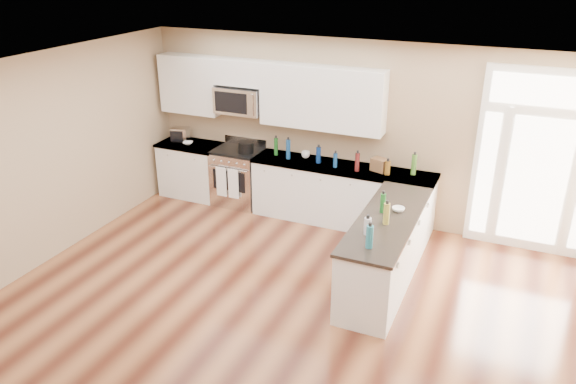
{
  "coord_description": "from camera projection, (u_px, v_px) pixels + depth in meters",
  "views": [
    {
      "loc": [
        2.29,
        -3.96,
        3.99
      ],
      "look_at": [
        -0.32,
        2.0,
        1.16
      ],
      "focal_mm": 35.0,
      "sensor_mm": 36.0,
      "label": 1
    }
  ],
  "objects": [
    {
      "name": "ground",
      "position": [
        239.0,
        371.0,
        5.76
      ],
      "size": [
        8.0,
        8.0,
        0.0
      ],
      "primitive_type": "plane",
      "color": "#471F14"
    },
    {
      "name": "room_shell",
      "position": [
        232.0,
        222.0,
        5.08
      ],
      "size": [
        8.0,
        8.0,
        8.0
      ],
      "color": "tan",
      "rests_on": "ground"
    },
    {
      "name": "back_cabinet_left",
      "position": [
        193.0,
        171.0,
        9.74
      ],
      "size": [
        1.1,
        0.66,
        0.94
      ],
      "color": "silver",
      "rests_on": "ground"
    },
    {
      "name": "back_cabinet_right",
      "position": [
        341.0,
        196.0,
        8.74
      ],
      "size": [
        2.85,
        0.66,
        0.94
      ],
      "color": "silver",
      "rests_on": "ground"
    },
    {
      "name": "peninsula_cabinet",
      "position": [
        385.0,
        253.0,
        7.13
      ],
      "size": [
        0.69,
        2.32,
        0.94
      ],
      "color": "silver",
      "rests_on": "ground"
    },
    {
      "name": "upper_cabinet_left",
      "position": [
        191.0,
        84.0,
        9.27
      ],
      "size": [
        1.04,
        0.33,
        0.95
      ],
      "primitive_type": "cube",
      "color": "silver",
      "rests_on": "room_shell"
    },
    {
      "name": "upper_cabinet_right",
      "position": [
        322.0,
        98.0,
        8.42
      ],
      "size": [
        1.94,
        0.33,
        0.95
      ],
      "primitive_type": "cube",
      "color": "silver",
      "rests_on": "room_shell"
    },
    {
      "name": "upper_cabinet_short",
      "position": [
        240.0,
        72.0,
        8.82
      ],
      "size": [
        0.82,
        0.33,
        0.4
      ],
      "primitive_type": "cube",
      "color": "silver",
      "rests_on": "room_shell"
    },
    {
      "name": "microwave",
      "position": [
        240.0,
        100.0,
        8.97
      ],
      "size": [
        0.78,
        0.41,
        0.42
      ],
      "color": "silver",
      "rests_on": "room_shell"
    },
    {
      "name": "entry_door",
      "position": [
        539.0,
        163.0,
        7.63
      ],
      "size": [
        1.7,
        0.1,
        2.6
      ],
      "color": "white",
      "rests_on": "ground"
    },
    {
      "name": "kitchen_range",
      "position": [
        238.0,
        176.0,
        9.39
      ],
      "size": [
        0.77,
        0.69,
        1.08
      ],
      "color": "silver",
      "rests_on": "ground"
    },
    {
      "name": "stockpot",
      "position": [
        246.0,
        147.0,
        9.05
      ],
      "size": [
        0.32,
        0.32,
        0.19
      ],
      "primitive_type": "cylinder",
      "rotation": [
        0.0,
        0.0,
        -0.35
      ],
      "color": "black",
      "rests_on": "kitchen_range"
    },
    {
      "name": "toaster_oven",
      "position": [
        180.0,
        134.0,
        9.62
      ],
      "size": [
        0.32,
        0.27,
        0.24
      ],
      "primitive_type": "cube",
      "rotation": [
        0.0,
        0.0,
        0.23
      ],
      "color": "silver",
      "rests_on": "back_cabinet_left"
    },
    {
      "name": "cardboard_box",
      "position": [
        380.0,
        165.0,
        8.33
      ],
      "size": [
        0.28,
        0.24,
        0.19
      ],
      "primitive_type": "cube",
      "rotation": [
        0.0,
        0.0,
        -0.33
      ],
      "color": "brown",
      "rests_on": "back_cabinet_right"
    },
    {
      "name": "bowl_left",
      "position": [
        188.0,
        143.0,
        9.5
      ],
      "size": [
        0.22,
        0.22,
        0.04
      ],
      "primitive_type": "imported",
      "rotation": [
        0.0,
        0.0,
        0.37
      ],
      "color": "white",
      "rests_on": "back_cabinet_left"
    },
    {
      "name": "bowl_peninsula",
      "position": [
        398.0,
        209.0,
        7.08
      ],
      "size": [
        0.21,
        0.21,
        0.05
      ],
      "primitive_type": "imported",
      "rotation": [
        0.0,
        0.0,
        0.4
      ],
      "color": "white",
      "rests_on": "peninsula_cabinet"
    },
    {
      "name": "cup_counter",
      "position": [
        306.0,
        154.0,
        8.87
      ],
      "size": [
        0.16,
        0.16,
        0.11
      ],
      "primitive_type": "imported",
      "rotation": [
        0.0,
        0.0,
        0.19
      ],
      "color": "white",
      "rests_on": "back_cabinet_right"
    },
    {
      "name": "counter_bottles",
      "position": [
        355.0,
        180.0,
        7.71
      ],
      "size": [
        2.31,
        2.47,
        0.31
      ],
      "color": "#19591E",
      "rests_on": "back_cabinet_right"
    }
  ]
}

